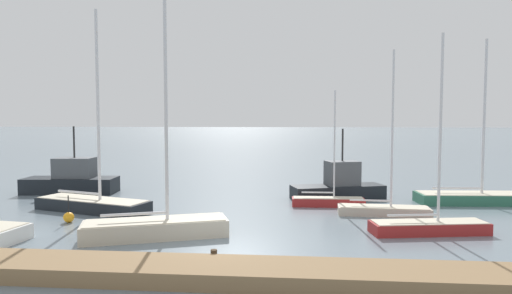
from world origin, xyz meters
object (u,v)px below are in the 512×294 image
(fishing_boat_1, at_px, (339,186))
(sailboat_6, at_px, (473,196))
(sailboat_3, at_px, (328,200))
(sailboat_4, at_px, (429,224))
(sailboat_0, at_px, (93,202))
(fishing_boat_0, at_px, (72,180))
(channel_buoy_0, at_px, (69,217))
(sailboat_2, at_px, (156,226))
(sailboat_1, at_px, (384,208))

(fishing_boat_1, bearing_deg, sailboat_6, -24.50)
(sailboat_3, xyz_separation_m, sailboat_4, (4.28, -6.17, 0.07))
(sailboat_0, xyz_separation_m, fishing_boat_0, (-4.49, 6.02, 0.40))
(sailboat_6, distance_m, channel_buoy_0, 24.46)
(sailboat_3, distance_m, sailboat_6, 9.54)
(sailboat_4, bearing_deg, sailboat_3, 115.42)
(sailboat_0, bearing_deg, fishing_boat_0, 144.34)
(fishing_boat_0, bearing_deg, sailboat_3, -14.91)
(fishing_boat_0, relative_size, fishing_boat_1, 1.02)
(sailboat_0, xyz_separation_m, sailboat_6, (23.41, 4.42, -0.06))
(sailboat_0, relative_size, sailboat_3, 1.62)
(sailboat_2, bearing_deg, fishing_boat_1, 29.22)
(channel_buoy_0, bearing_deg, sailboat_4, -1.87)
(sailboat_2, distance_m, fishing_boat_0, 15.09)
(sailboat_3, height_order, sailboat_4, sailboat_4)
(sailboat_2, height_order, fishing_boat_0, sailboat_2)
(sailboat_3, relative_size, fishing_boat_0, 1.06)
(sailboat_3, relative_size, sailboat_4, 0.76)
(sailboat_2, height_order, sailboat_4, sailboat_2)
(sailboat_4, bearing_deg, sailboat_0, 160.00)
(sailboat_0, bearing_deg, sailboat_2, -25.63)
(fishing_boat_1, bearing_deg, channel_buoy_0, -168.34)
(sailboat_4, bearing_deg, fishing_boat_1, 101.19)
(fishing_boat_0, xyz_separation_m, fishing_boat_1, (19.46, -0.56, -0.07))
(fishing_boat_1, bearing_deg, sailboat_2, -148.80)
(sailboat_1, bearing_deg, fishing_boat_0, 168.82)
(sailboat_3, height_order, channel_buoy_0, sailboat_3)
(sailboat_1, bearing_deg, sailboat_4, -67.64)
(sailboat_0, distance_m, fishing_boat_0, 7.52)
(sailboat_4, height_order, fishing_boat_1, sailboat_4)
(fishing_boat_0, bearing_deg, sailboat_6, -8.10)
(sailboat_6, height_order, fishing_boat_1, sailboat_6)
(sailboat_1, height_order, sailboat_4, sailboat_4)
(sailboat_4, height_order, channel_buoy_0, sailboat_4)
(sailboat_0, height_order, fishing_boat_1, sailboat_0)
(sailboat_4, bearing_deg, channel_buoy_0, 168.77)
(sailboat_3, xyz_separation_m, fishing_boat_1, (0.95, 2.74, 0.49))
(sailboat_6, distance_m, fishing_boat_0, 27.95)
(fishing_boat_1, bearing_deg, sailboat_3, -126.52)
(sailboat_4, distance_m, channel_buoy_0, 18.26)
(sailboat_3, xyz_separation_m, fishing_boat_0, (-18.51, 3.29, 0.57))
(sailboat_0, xyz_separation_m, sailboat_4, (18.30, -3.44, -0.10))
(sailboat_4, relative_size, sailboat_6, 0.90)
(sailboat_1, distance_m, sailboat_6, 7.57)
(sailboat_2, relative_size, channel_buoy_0, 7.53)
(sailboat_2, relative_size, sailboat_4, 1.15)
(sailboat_0, xyz_separation_m, channel_buoy_0, (0.05, -2.84, -0.26))
(sailboat_3, bearing_deg, sailboat_6, 8.76)
(sailboat_1, height_order, sailboat_2, sailboat_2)
(sailboat_1, xyz_separation_m, sailboat_6, (6.44, 3.97, 0.07))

